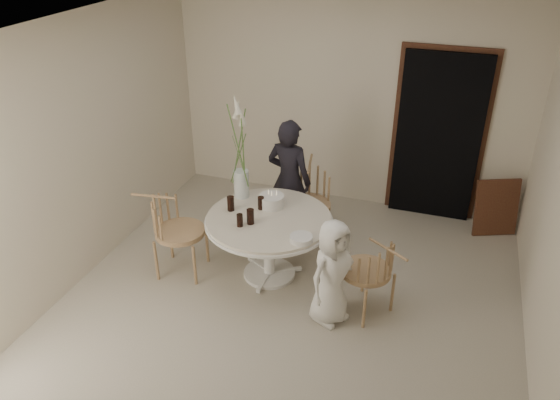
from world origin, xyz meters
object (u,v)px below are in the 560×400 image
(chair_left, at_px, (168,223))
(chair_far, at_px, (308,192))
(birthday_cake, at_px, (272,201))
(girl, at_px, (289,180))
(flower_vase, at_px, (241,162))
(table, at_px, (269,227))
(chair_right, at_px, (376,269))
(boy, at_px, (332,273))

(chair_left, bearing_deg, chair_far, -55.82)
(chair_far, relative_size, birthday_cake, 3.56)
(chair_left, distance_m, girl, 1.49)
(girl, bearing_deg, chair_far, -166.24)
(chair_far, bearing_deg, chair_left, -149.26)
(birthday_cake, xyz_separation_m, flower_vase, (-0.39, 0.10, 0.35))
(table, relative_size, flower_vase, 1.14)
(chair_right, height_order, birthday_cake, birthday_cake)
(chair_right, bearing_deg, chair_left, -58.37)
(chair_left, relative_size, boy, 0.85)
(chair_left, bearing_deg, table, -84.68)
(chair_left, xyz_separation_m, girl, (1.00, 1.09, 0.14))
(boy, bearing_deg, flower_vase, 86.44)
(table, xyz_separation_m, boy, (0.80, -0.47, -0.07))
(boy, bearing_deg, table, 88.86)
(chair_right, height_order, flower_vase, flower_vase)
(chair_left, height_order, flower_vase, flower_vase)
(table, xyz_separation_m, flower_vase, (-0.44, 0.33, 0.52))
(chair_far, relative_size, boy, 0.87)
(table, distance_m, girl, 0.85)
(chair_far, bearing_deg, chair_right, -60.50)
(table, bearing_deg, chair_far, 78.48)
(chair_left, bearing_deg, flower_vase, -54.63)
(girl, bearing_deg, chair_right, 146.00)
(chair_left, distance_m, boy, 1.87)
(flower_vase, bearing_deg, chair_left, -136.74)
(chair_right, distance_m, chair_left, 2.23)
(chair_far, relative_size, chair_right, 1.10)
(chair_far, distance_m, flower_vase, 0.97)
(chair_left, relative_size, birthday_cake, 3.48)
(birthday_cake, bearing_deg, flower_vase, 164.95)
(birthday_cake, bearing_deg, girl, 90.41)
(boy, height_order, birthday_cake, boy)
(girl, bearing_deg, chair_left, 56.22)
(boy, bearing_deg, birthday_cake, 79.95)
(boy, bearing_deg, girl, 62.51)
(table, height_order, girl, girl)
(flower_vase, bearing_deg, table, -37.23)
(chair_far, height_order, birthday_cake, chair_far)
(girl, xyz_separation_m, birthday_cake, (0.00, -0.61, 0.05))
(birthday_cake, bearing_deg, chair_right, -23.07)
(chair_far, bearing_deg, boy, -76.37)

